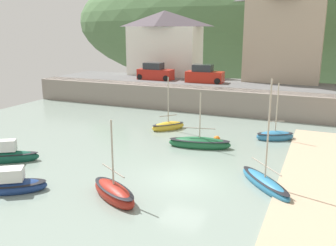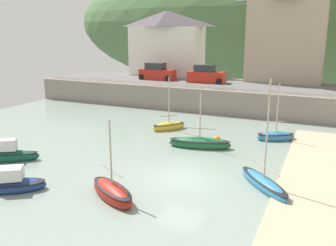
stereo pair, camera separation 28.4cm
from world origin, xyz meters
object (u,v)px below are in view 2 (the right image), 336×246
sailboat_tall_mast (12,184)px  parked_car_by_wall (206,75)px  parked_car_near_slipway (157,73)px  motorboat_with_cabin (112,192)px  waterfront_building_left (167,43)px  sailboat_nearest_shore (276,136)px  rowboat_small_beached (5,155)px  waterfront_building_centre (287,30)px  sailboat_far_left (264,183)px  mooring_buoy (217,139)px  sailboat_blue_trim (169,126)px  sailboat_white_hull (200,143)px

sailboat_tall_mast → parked_car_by_wall: parked_car_by_wall is taller
parked_car_near_slipway → motorboat_with_cabin: bearing=-69.3°
waterfront_building_left → sailboat_nearest_shore: waterfront_building_left is taller
rowboat_small_beached → parked_car_by_wall: 23.59m
sailboat_tall_mast → parked_car_near_slipway: size_ratio=0.87×
waterfront_building_centre → sailboat_tall_mast: 32.72m
rowboat_small_beached → motorboat_with_cabin: 9.21m
waterfront_building_centre → rowboat_small_beached: 31.28m
sailboat_far_left → waterfront_building_left: bearing=173.1°
rowboat_small_beached → sailboat_nearest_shore: (14.99, 11.69, -0.10)m
sailboat_tall_mast → mooring_buoy: bearing=26.3°
sailboat_blue_trim → rowboat_small_beached: sailboat_blue_trim is taller
sailboat_white_hull → sailboat_nearest_shore: bearing=28.4°
mooring_buoy → sailboat_white_hull: bearing=-110.4°
motorboat_with_cabin → parked_car_near_slipway: 26.30m
motorboat_with_cabin → parked_car_by_wall: 24.84m
waterfront_building_left → sailboat_blue_trim: (7.40, -16.08, -6.15)m
motorboat_with_cabin → sailboat_tall_mast: (-5.26, -1.36, 0.03)m
sailboat_tall_mast → sailboat_nearest_shore: (11.21, 14.80, -0.06)m
sailboat_tall_mast → mooring_buoy: (7.27, 12.72, -0.20)m
waterfront_building_left → sailboat_far_left: waterfront_building_left is taller
waterfront_building_centre → sailboat_blue_trim: size_ratio=2.40×
sailboat_far_left → sailboat_tall_mast: bearing=-105.5°
waterfront_building_left → sailboat_blue_trim: bearing=-65.3°
sailboat_blue_trim → sailboat_white_hull: 5.20m
waterfront_building_centre → sailboat_nearest_shore: (1.55, -15.51, -7.70)m
sailboat_nearest_shore → mooring_buoy: 4.46m
sailboat_white_hull → parked_car_near_slipway: 18.58m
waterfront_building_centre → sailboat_far_left: bearing=-84.8°
sailboat_tall_mast → parked_car_by_wall: size_ratio=0.86×
sailboat_blue_trim → rowboat_small_beached: size_ratio=1.16×
sailboat_blue_trim → parked_car_near_slipway: size_ratio=1.12×
sailboat_blue_trim → rowboat_small_beached: 12.84m
sailboat_blue_trim → sailboat_far_left: (9.25, -8.57, -0.02)m
waterfront_building_left → sailboat_tall_mast: size_ratio=2.55×
motorboat_with_cabin → waterfront_building_left: bearing=139.8°
sailboat_tall_mast → parked_car_near_slipway: bearing=64.8°
motorboat_with_cabin → parked_car_near_slipway: bearing=141.4°
waterfront_building_left → sailboat_blue_trim: 18.74m
waterfront_building_left → waterfront_building_centre: size_ratio=0.83×
sailboat_white_hull → parked_car_by_wall: 15.97m
sailboat_white_hull → sailboat_blue_trim: bearing=126.2°
mooring_buoy → motorboat_with_cabin: bearing=-100.0°
sailboat_far_left → parked_car_near_slipway: bearing=177.3°
parked_car_near_slipway → parked_car_by_wall: same height
waterfront_building_centre → mooring_buoy: (-2.39, -17.59, -7.85)m
sailboat_blue_trim → mooring_buoy: (4.62, -1.50, -0.15)m
sailboat_nearest_shore → parked_car_by_wall: size_ratio=1.08×
sailboat_far_left → mooring_buoy: 8.45m
parked_car_near_slipway → rowboat_small_beached: bearing=-89.5°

